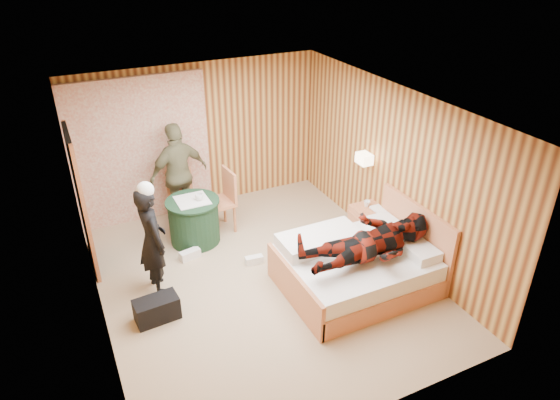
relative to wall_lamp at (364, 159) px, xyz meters
name	(u,v)px	position (x,y,z in m)	size (l,w,h in m)	color
floor	(261,279)	(-1.92, -0.45, -1.30)	(4.20, 5.00, 0.01)	tan
ceiling	(257,107)	(-1.92, -0.45, 1.20)	(4.20, 5.00, 0.01)	silver
wall_back	(200,137)	(-1.92, 2.05, -0.05)	(4.20, 0.02, 2.50)	tan
wall_left	(88,239)	(-4.02, -0.45, -0.05)	(0.02, 5.00, 2.50)	tan
wall_right	(392,171)	(0.18, -0.45, -0.05)	(0.02, 5.00, 2.50)	tan
curtain	(141,151)	(-2.92, 1.98, -0.10)	(2.20, 0.08, 2.40)	silver
doorway	(81,202)	(-3.98, 0.95, -0.28)	(0.06, 0.90, 2.05)	black
wall_lamp	(364,159)	(0.00, 0.00, 0.00)	(0.26, 0.24, 0.16)	gold
bed	(356,266)	(-0.80, -1.12, -1.00)	(1.96, 1.51, 1.04)	#E58D5E
nightstand	(370,226)	(-0.04, -0.35, -0.99)	(0.46, 0.62, 0.60)	#E58D5E
round_table	(194,220)	(-2.45, 0.90, -0.93)	(0.82, 0.82, 0.73)	#1D402A
chair_far	(182,193)	(-2.45, 1.55, -0.76)	(0.44, 0.44, 0.93)	#E58D5E
chair_near	(223,196)	(-1.91, 1.05, -0.70)	(0.50, 0.50, 1.03)	#E58D5E
duffel_bag	(157,309)	(-3.42, -0.64, -1.15)	(0.54, 0.29, 0.31)	black
sneaker_left	(190,255)	(-2.67, 0.46, -1.23)	(0.31, 0.12, 0.14)	white
sneaker_right	(254,260)	(-1.86, -0.06, -1.24)	(0.26, 0.11, 0.12)	white
woman_standing	(152,240)	(-3.26, -0.02, -0.53)	(0.56, 0.37, 1.53)	black
man_at_table	(179,174)	(-2.45, 1.59, -0.44)	(1.01, 0.42, 1.72)	#706E4B
man_on_bed	(372,234)	(-0.77, -1.35, -0.35)	(1.77, 0.67, 0.86)	#5F1209
book_lower	(373,211)	(-0.04, -0.40, -0.69)	(0.17, 0.22, 0.02)	white
book_upper	(374,210)	(-0.04, -0.40, -0.67)	(0.16, 0.22, 0.02)	white
cup_nightstand	(367,204)	(-0.04, -0.22, -0.65)	(0.10, 0.10, 0.09)	white
cup_table	(199,197)	(-2.35, 0.85, -0.52)	(0.12, 0.12, 0.10)	white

